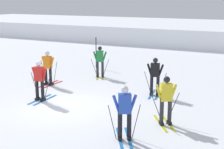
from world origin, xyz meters
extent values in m
plane|color=white|center=(0.00, 0.00, 0.00)|extent=(120.00, 120.00, 0.00)
cube|color=white|center=(0.00, 21.82, 0.82)|extent=(80.00, 9.82, 1.64)
cube|color=#237AC6|center=(2.58, 3.23, 0.01)|extent=(0.38, 1.59, 0.02)
cube|color=#237AC6|center=(2.86, 3.28, 0.01)|extent=(0.38, 1.59, 0.02)
cube|color=black|center=(2.61, 3.09, 0.07)|extent=(0.17, 0.28, 0.10)
cube|color=black|center=(2.89, 3.14, 0.07)|extent=(0.17, 0.28, 0.10)
cylinder|color=black|center=(2.61, 3.09, 0.55)|extent=(0.14, 0.14, 0.85)
cylinder|color=black|center=(2.89, 3.14, 0.55)|extent=(0.14, 0.14, 0.85)
cube|color=black|center=(2.75, 3.11, 1.17)|extent=(0.42, 0.31, 0.60)
cylinder|color=black|center=(2.50, 3.08, 1.16)|extent=(0.27, 0.14, 0.55)
cylinder|color=black|center=(2.99, 3.18, 1.16)|extent=(0.27, 0.14, 0.55)
sphere|color=black|center=(2.75, 3.11, 1.60)|extent=(0.22, 0.22, 0.22)
cylinder|color=#38383D|center=(2.41, 3.15, 0.52)|extent=(0.35, 0.09, 1.05)
cylinder|color=#38383D|center=(3.05, 3.27, 0.52)|extent=(0.35, 0.09, 1.05)
cube|color=red|center=(-2.73, 2.56, 0.01)|extent=(0.11, 1.60, 0.02)
cube|color=red|center=(-2.45, 2.56, 0.01)|extent=(0.11, 1.60, 0.02)
cube|color=black|center=(-2.73, 2.41, 0.07)|extent=(0.12, 0.26, 0.10)
cube|color=black|center=(-2.45, 2.41, 0.07)|extent=(0.12, 0.26, 0.10)
cylinder|color=black|center=(-2.73, 2.41, 0.55)|extent=(0.14, 0.14, 0.85)
cylinder|color=black|center=(-2.45, 2.41, 0.55)|extent=(0.14, 0.14, 0.85)
cube|color=orange|center=(-2.59, 2.41, 1.17)|extent=(0.38, 0.24, 0.60)
cylinder|color=orange|center=(-2.84, 2.43, 1.16)|extent=(0.26, 0.09, 0.55)
cylinder|color=orange|center=(-2.34, 2.43, 1.16)|extent=(0.26, 0.09, 0.55)
sphere|color=silver|center=(-2.59, 2.41, 1.60)|extent=(0.22, 0.22, 0.22)
cylinder|color=#38383D|center=(-2.95, 2.50, 0.60)|extent=(0.29, 0.03, 1.21)
cylinder|color=#38383D|center=(-2.23, 2.51, 0.60)|extent=(0.29, 0.03, 1.21)
cube|color=#237AC6|center=(3.41, -1.77, 0.01)|extent=(0.92, 1.41, 0.02)
cube|color=#237AC6|center=(3.65, -1.62, 0.01)|extent=(0.92, 1.41, 0.02)
cube|color=black|center=(3.49, -1.89, 0.07)|extent=(0.24, 0.28, 0.10)
cube|color=black|center=(3.73, -1.75, 0.07)|extent=(0.24, 0.28, 0.10)
cylinder|color=black|center=(3.49, -1.89, 0.55)|extent=(0.14, 0.14, 0.85)
cylinder|color=black|center=(3.73, -1.75, 0.55)|extent=(0.14, 0.14, 0.85)
cube|color=#284CB7|center=(3.61, -1.82, 1.17)|extent=(0.45, 0.40, 0.60)
cylinder|color=#284CB7|center=(3.39, -1.94, 1.16)|extent=(0.26, 0.21, 0.55)
cylinder|color=#284CB7|center=(3.81, -1.67, 1.16)|extent=(0.26, 0.21, 0.55)
sphere|color=silver|center=(3.61, -1.82, 1.60)|extent=(0.22, 0.22, 0.22)
cylinder|color=#38383D|center=(3.24, -1.93, 0.55)|extent=(0.24, 0.16, 1.10)
cylinder|color=#38383D|center=(3.87, -1.54, 0.55)|extent=(0.24, 0.16, 1.10)
cube|color=gold|center=(-1.34, 5.14, 0.01)|extent=(0.81, 1.46, 0.02)
cube|color=gold|center=(-1.09, 5.27, 0.01)|extent=(0.81, 1.46, 0.02)
cube|color=black|center=(-1.27, 5.01, 0.07)|extent=(0.23, 0.29, 0.10)
cube|color=black|center=(-1.02, 5.14, 0.07)|extent=(0.23, 0.29, 0.10)
cylinder|color=#2D2D33|center=(-1.27, 5.01, 0.55)|extent=(0.14, 0.14, 0.85)
cylinder|color=#2D2D33|center=(-1.02, 5.14, 0.55)|extent=(0.14, 0.14, 0.85)
cube|color=#23843D|center=(-1.14, 5.07, 1.17)|extent=(0.45, 0.39, 0.60)
cylinder|color=#23843D|center=(-1.37, 4.98, 1.16)|extent=(0.27, 0.20, 0.55)
cylinder|color=#23843D|center=(-0.93, 5.21, 1.16)|extent=(0.27, 0.20, 0.55)
sphere|color=black|center=(-1.14, 5.07, 1.60)|extent=(0.22, 0.22, 0.22)
cylinder|color=#38383D|center=(-1.47, 5.02, 0.50)|extent=(0.33, 0.19, 1.02)
cylinder|color=#38383D|center=(-0.90, 5.31, 0.50)|extent=(0.33, 0.19, 1.02)
cube|color=gold|center=(4.11, -0.01, 0.01)|extent=(0.99, 1.36, 0.02)
cube|color=gold|center=(4.34, 0.15, 0.01)|extent=(0.99, 1.36, 0.02)
cube|color=black|center=(4.20, -0.13, 0.07)|extent=(0.25, 0.28, 0.10)
cube|color=black|center=(4.43, 0.03, 0.07)|extent=(0.25, 0.28, 0.10)
cylinder|color=#2D2D33|center=(4.20, -0.13, 0.55)|extent=(0.14, 0.14, 0.85)
cylinder|color=#2D2D33|center=(4.43, 0.03, 0.55)|extent=(0.14, 0.14, 0.85)
cube|color=yellow|center=(4.31, -0.05, 1.17)|extent=(0.45, 0.41, 0.60)
cylinder|color=yellow|center=(4.10, -0.18, 1.16)|extent=(0.26, 0.22, 0.55)
cylinder|color=yellow|center=(4.51, 0.11, 1.16)|extent=(0.26, 0.22, 0.55)
sphere|color=black|center=(4.31, -0.05, 1.60)|extent=(0.22, 0.22, 0.22)
cylinder|color=#38383D|center=(4.03, -0.13, 0.55)|extent=(0.38, 0.28, 1.11)
cylinder|color=#38383D|center=(4.48, 0.19, 0.55)|extent=(0.38, 0.28, 1.11)
cube|color=#237AC6|center=(-1.41, 0.29, 0.01)|extent=(0.17, 1.60, 0.02)
cube|color=#237AC6|center=(-1.13, 0.31, 0.01)|extent=(0.17, 1.60, 0.02)
cube|color=black|center=(-1.40, 0.14, 0.07)|extent=(0.13, 0.27, 0.10)
cube|color=black|center=(-1.12, 0.16, 0.07)|extent=(0.13, 0.27, 0.10)
cylinder|color=black|center=(-1.40, 0.14, 0.55)|extent=(0.14, 0.14, 0.85)
cylinder|color=black|center=(-1.12, 0.16, 0.55)|extent=(0.14, 0.14, 0.85)
cube|color=red|center=(-1.26, 0.15, 1.17)|extent=(0.39, 0.26, 0.60)
cylinder|color=red|center=(-1.51, 0.16, 1.16)|extent=(0.26, 0.10, 0.55)
cylinder|color=red|center=(-1.01, 0.18, 1.16)|extent=(0.26, 0.10, 0.55)
sphere|color=silver|center=(-1.26, 0.15, 1.60)|extent=(0.22, 0.22, 0.22)
cylinder|color=#38383D|center=(-1.58, 0.23, 0.58)|extent=(0.38, 0.04, 1.18)
cylinder|color=#38383D|center=(-0.96, 0.27, 0.58)|extent=(0.38, 0.04, 1.18)
cylinder|color=black|center=(-2.61, 7.18, 0.95)|extent=(0.06, 0.06, 1.90)
camera|label=1|loc=(7.65, -10.42, 4.23)|focal=53.47mm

